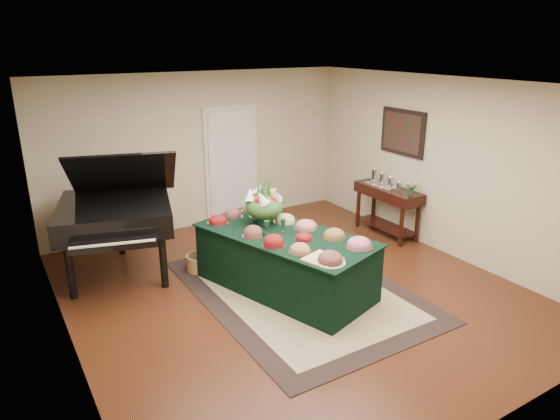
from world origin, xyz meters
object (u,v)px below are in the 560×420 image
buffet_table (285,262)px  floral_centerpiece (264,202)px  grand_piano (116,212)px  mahogany_sideboard (388,198)px

buffet_table → floral_centerpiece: (-0.04, 0.47, 0.71)m
grand_piano → mahogany_sideboard: (4.30, -0.85, -0.28)m
grand_piano → mahogany_sideboard: size_ratio=1.65×
buffet_table → grand_piano: bearing=136.4°
floral_centerpiece → mahogany_sideboard: (2.60, 0.33, -0.47)m
floral_centerpiece → mahogany_sideboard: bearing=7.3°
grand_piano → buffet_table: bearing=-43.6°
buffet_table → floral_centerpiece: floral_centerpiece is taller
buffet_table → floral_centerpiece: size_ratio=4.88×
floral_centerpiece → mahogany_sideboard: size_ratio=0.42×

